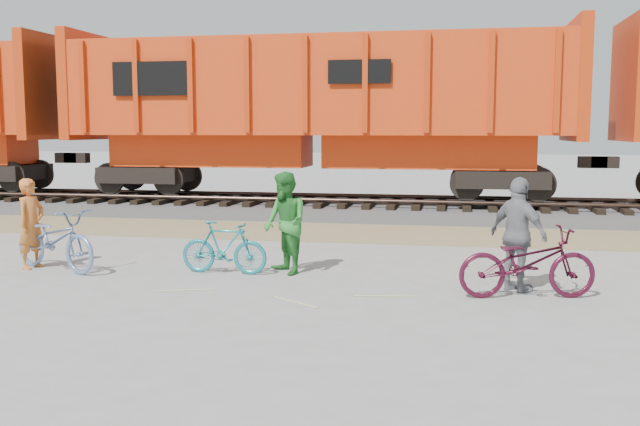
{
  "coord_description": "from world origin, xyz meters",
  "views": [
    {
      "loc": [
        2.97,
        -10.67,
        2.4
      ],
      "look_at": [
        0.64,
        1.5,
        0.94
      ],
      "focal_mm": 40.0,
      "sensor_mm": 36.0,
      "label": 1
    }
  ],
  "objects_px": {
    "bicycle_blue": "(55,239)",
    "person_man": "(285,223)",
    "bicycle_teal": "(224,247)",
    "person_solo": "(31,224)",
    "bicycle_maroon": "(527,262)",
    "hopper_car_center": "(317,107)",
    "person_woman": "(518,235)"
  },
  "relations": [
    {
      "from": "bicycle_maroon",
      "to": "person_solo",
      "type": "distance_m",
      "value": 8.25
    },
    {
      "from": "bicycle_teal",
      "to": "person_man",
      "type": "height_order",
      "value": "person_man"
    },
    {
      "from": "bicycle_maroon",
      "to": "person_man",
      "type": "height_order",
      "value": "person_man"
    },
    {
      "from": "hopper_car_center",
      "to": "person_solo",
      "type": "xyz_separation_m",
      "value": [
        -3.33,
        -8.64,
        -2.23
      ]
    },
    {
      "from": "bicycle_teal",
      "to": "person_solo",
      "type": "bearing_deg",
      "value": 94.29
    },
    {
      "from": "bicycle_maroon",
      "to": "person_man",
      "type": "relative_size",
      "value": 1.14
    },
    {
      "from": "bicycle_blue",
      "to": "person_solo",
      "type": "xyz_separation_m",
      "value": [
        -0.5,
        0.1,
        0.25
      ]
    },
    {
      "from": "bicycle_teal",
      "to": "person_solo",
      "type": "relative_size",
      "value": 0.95
    },
    {
      "from": "bicycle_teal",
      "to": "bicycle_maroon",
      "type": "height_order",
      "value": "bicycle_maroon"
    },
    {
      "from": "bicycle_blue",
      "to": "bicycle_maroon",
      "type": "height_order",
      "value": "bicycle_blue"
    },
    {
      "from": "bicycle_blue",
      "to": "bicycle_maroon",
      "type": "distance_m",
      "value": 7.74
    },
    {
      "from": "bicycle_teal",
      "to": "bicycle_maroon",
      "type": "distance_m",
      "value": 4.86
    },
    {
      "from": "bicycle_blue",
      "to": "bicycle_maroon",
      "type": "bearing_deg",
      "value": -70.76
    },
    {
      "from": "bicycle_teal",
      "to": "person_woman",
      "type": "distance_m",
      "value": 4.73
    },
    {
      "from": "bicycle_maroon",
      "to": "hopper_car_center",
      "type": "bearing_deg",
      "value": 15.91
    },
    {
      "from": "bicycle_blue",
      "to": "person_woman",
      "type": "distance_m",
      "value": 7.62
    },
    {
      "from": "hopper_car_center",
      "to": "bicycle_blue",
      "type": "bearing_deg",
      "value": -107.94
    },
    {
      "from": "bicycle_blue",
      "to": "bicycle_teal",
      "type": "height_order",
      "value": "bicycle_blue"
    },
    {
      "from": "bicycle_teal",
      "to": "person_man",
      "type": "relative_size",
      "value": 0.87
    },
    {
      "from": "hopper_car_center",
      "to": "bicycle_blue",
      "type": "distance_m",
      "value": 9.52
    },
    {
      "from": "person_solo",
      "to": "person_woman",
      "type": "height_order",
      "value": "person_woman"
    },
    {
      "from": "person_man",
      "to": "person_woman",
      "type": "bearing_deg",
      "value": 40.85
    },
    {
      "from": "bicycle_blue",
      "to": "person_woman",
      "type": "bearing_deg",
      "value": -67.81
    },
    {
      "from": "bicycle_teal",
      "to": "bicycle_maroon",
      "type": "bearing_deg",
      "value": -98.18
    },
    {
      "from": "person_man",
      "to": "person_woman",
      "type": "distance_m",
      "value": 3.74
    },
    {
      "from": "hopper_car_center",
      "to": "bicycle_maroon",
      "type": "distance_m",
      "value": 10.8
    },
    {
      "from": "hopper_car_center",
      "to": "person_solo",
      "type": "bearing_deg",
      "value": -111.07
    },
    {
      "from": "bicycle_maroon",
      "to": "bicycle_blue",
      "type": "bearing_deg",
      "value": 74.07
    },
    {
      "from": "hopper_car_center",
      "to": "bicycle_maroon",
      "type": "xyz_separation_m",
      "value": [
        4.88,
        -9.3,
        -2.49
      ]
    },
    {
      "from": "person_solo",
      "to": "person_man",
      "type": "relative_size",
      "value": 0.92
    },
    {
      "from": "bicycle_blue",
      "to": "person_man",
      "type": "relative_size",
      "value": 1.19
    },
    {
      "from": "bicycle_teal",
      "to": "person_man",
      "type": "xyz_separation_m",
      "value": [
        1.0,
        0.2,
        0.41
      ]
    }
  ]
}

